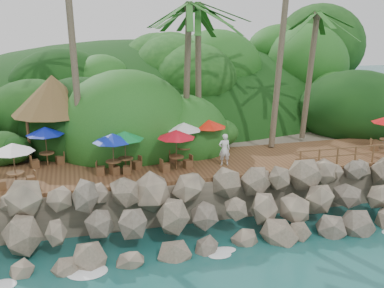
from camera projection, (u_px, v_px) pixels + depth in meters
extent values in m
plane|color=#19514F|center=(227.00, 255.00, 19.74)|extent=(140.00, 140.00, 0.00)
cube|color=gray|center=(158.00, 140.00, 34.35)|extent=(32.00, 25.20, 2.10)
ellipsoid|color=#143811|center=(143.00, 130.00, 41.62)|extent=(44.80, 28.00, 15.40)
cube|color=brown|center=(192.00, 165.00, 24.73)|extent=(26.00, 5.00, 0.20)
ellipsoid|color=white|center=(8.00, 280.00, 17.78)|extent=(1.20, 0.80, 0.06)
ellipsoid|color=white|center=(86.00, 269.00, 18.52)|extent=(1.20, 0.80, 0.06)
ellipsoid|color=white|center=(158.00, 260.00, 19.27)|extent=(1.20, 0.80, 0.06)
ellipsoid|color=white|center=(225.00, 251.00, 20.01)|extent=(1.20, 0.80, 0.06)
ellipsoid|color=white|center=(287.00, 242.00, 20.75)|extent=(1.20, 0.80, 0.06)
ellipsoid|color=white|center=(345.00, 235.00, 21.50)|extent=(1.20, 0.80, 0.06)
cylinder|color=brown|center=(73.00, 50.00, 23.84)|extent=(0.63, 2.18, 11.97)
cylinder|color=brown|center=(187.00, 80.00, 26.14)|extent=(0.46, 1.20, 8.45)
ellipsoid|color=#23601E|center=(187.00, 3.00, 25.00)|extent=(6.00, 6.00, 2.40)
cylinder|color=brown|center=(198.00, 78.00, 26.98)|extent=(0.61, 0.62, 8.46)
ellipsoid|color=#23601E|center=(199.00, 4.00, 25.85)|extent=(6.00, 6.00, 2.40)
cylinder|color=brown|center=(281.00, 49.00, 26.65)|extent=(1.46, 1.20, 11.80)
cylinder|color=brown|center=(309.00, 78.00, 28.82)|extent=(0.77, 0.89, 8.02)
ellipsoid|color=#23601E|center=(314.00, 12.00, 27.75)|extent=(6.00, 6.00, 2.40)
cylinder|color=brown|center=(29.00, 142.00, 24.50)|extent=(0.16, 0.16, 2.40)
cylinder|color=brown|center=(82.00, 138.00, 25.19)|extent=(0.16, 0.16, 2.40)
cylinder|color=brown|center=(33.00, 130.00, 27.11)|extent=(0.16, 0.16, 2.40)
cylinder|color=brown|center=(81.00, 127.00, 27.80)|extent=(0.16, 0.16, 2.40)
cone|color=brown|center=(53.00, 94.00, 25.53)|extent=(4.71, 4.71, 2.20)
cylinder|color=brown|center=(172.00, 151.00, 25.74)|extent=(0.08, 0.08, 0.70)
cylinder|color=brown|center=(172.00, 145.00, 25.64)|extent=(0.80, 0.80, 0.05)
cylinder|color=brown|center=(172.00, 139.00, 25.56)|extent=(0.05, 0.05, 2.08)
cone|color=red|center=(171.00, 124.00, 25.31)|extent=(1.99, 1.99, 0.43)
cube|color=brown|center=(160.00, 153.00, 25.87)|extent=(0.52, 0.52, 0.44)
cube|color=brown|center=(183.00, 154.00, 25.68)|extent=(0.52, 0.52, 0.44)
cylinder|color=brown|center=(126.00, 165.00, 23.30)|extent=(0.08, 0.08, 0.70)
cylinder|color=brown|center=(126.00, 158.00, 23.20)|extent=(0.80, 0.80, 0.05)
cylinder|color=brown|center=(125.00, 152.00, 23.11)|extent=(0.05, 0.05, 2.08)
cone|color=#0D7A35|center=(125.00, 135.00, 22.87)|extent=(1.99, 1.99, 0.43)
cube|color=brown|center=(115.00, 170.00, 22.92)|extent=(0.53, 0.53, 0.44)
cube|color=brown|center=(137.00, 165.00, 23.74)|extent=(0.53, 0.53, 0.44)
cube|color=brown|center=(374.00, 147.00, 27.05)|extent=(0.52, 0.52, 0.44)
cylinder|color=brown|center=(114.00, 168.00, 22.84)|extent=(0.08, 0.08, 0.70)
cylinder|color=brown|center=(114.00, 161.00, 22.74)|extent=(0.80, 0.80, 0.05)
cylinder|color=brown|center=(113.00, 155.00, 22.66)|extent=(0.05, 0.05, 2.08)
cone|color=#0B2097|center=(112.00, 138.00, 22.41)|extent=(1.99, 1.99, 0.43)
cube|color=brown|center=(101.00, 171.00, 22.83)|extent=(0.46, 0.46, 0.44)
cube|color=brown|center=(127.00, 170.00, 22.93)|extent=(0.46, 0.46, 0.44)
cylinder|color=brown|center=(176.00, 163.00, 23.57)|extent=(0.08, 0.08, 0.70)
cylinder|color=brown|center=(176.00, 157.00, 23.47)|extent=(0.80, 0.80, 0.05)
cylinder|color=brown|center=(176.00, 151.00, 23.38)|extent=(0.05, 0.05, 2.08)
cone|color=#B80B1B|center=(176.00, 134.00, 23.14)|extent=(1.99, 1.99, 0.43)
cube|color=brown|center=(165.00, 168.00, 23.30)|extent=(0.48, 0.48, 0.44)
cube|color=brown|center=(188.00, 164.00, 23.91)|extent=(0.48, 0.48, 0.44)
cylinder|color=brown|center=(16.00, 180.00, 21.12)|extent=(0.08, 0.08, 0.70)
cylinder|color=brown|center=(15.00, 173.00, 21.02)|extent=(0.80, 0.80, 0.05)
cylinder|color=brown|center=(15.00, 166.00, 20.93)|extent=(0.05, 0.05, 2.08)
cone|color=white|center=(12.00, 148.00, 20.69)|extent=(1.99, 1.99, 0.43)
cube|color=brown|center=(1.00, 185.00, 20.86)|extent=(0.48, 0.48, 0.44)
cube|color=brown|center=(31.00, 181.00, 21.45)|extent=(0.48, 0.48, 0.44)
cylinder|color=brown|center=(209.00, 151.00, 25.86)|extent=(0.08, 0.08, 0.70)
cylinder|color=brown|center=(209.00, 145.00, 25.76)|extent=(0.80, 0.80, 0.05)
cylinder|color=brown|center=(209.00, 139.00, 25.67)|extent=(0.05, 0.05, 2.08)
cone|color=red|center=(209.00, 123.00, 25.43)|extent=(1.99, 1.99, 0.43)
cube|color=brown|center=(198.00, 154.00, 25.66)|extent=(0.44, 0.44, 0.44)
cube|color=brown|center=(219.00, 152.00, 26.13)|extent=(0.44, 0.44, 0.44)
cylinder|color=brown|center=(47.00, 160.00, 24.22)|extent=(0.08, 0.08, 0.70)
cylinder|color=brown|center=(47.00, 153.00, 24.12)|extent=(0.80, 0.80, 0.05)
cylinder|color=brown|center=(46.00, 147.00, 24.03)|extent=(0.05, 0.05, 2.08)
cone|color=#0B1A97|center=(45.00, 131.00, 23.79)|extent=(1.99, 1.99, 0.43)
cube|color=brown|center=(35.00, 164.00, 23.91)|extent=(0.50, 0.50, 0.44)
cube|color=brown|center=(60.00, 160.00, 24.59)|extent=(0.50, 0.50, 0.44)
cylinder|color=brown|center=(184.00, 154.00, 25.17)|extent=(0.08, 0.08, 0.70)
cylinder|color=brown|center=(184.00, 148.00, 25.07)|extent=(0.80, 0.80, 0.05)
cylinder|color=brown|center=(184.00, 142.00, 24.98)|extent=(0.05, 0.05, 2.08)
cone|color=silver|center=(184.00, 126.00, 24.74)|extent=(1.99, 1.99, 0.43)
cube|color=brown|center=(172.00, 157.00, 25.03)|extent=(0.40, 0.40, 0.44)
cube|color=brown|center=(195.00, 156.00, 25.38)|extent=(0.40, 0.40, 0.44)
cylinder|color=brown|center=(300.00, 160.00, 23.69)|extent=(0.10, 0.10, 1.00)
cylinder|color=brown|center=(319.00, 158.00, 23.96)|extent=(0.10, 0.10, 1.00)
cylinder|color=brown|center=(337.00, 157.00, 24.24)|extent=(0.10, 0.10, 1.00)
cylinder|color=brown|center=(355.00, 155.00, 24.51)|extent=(0.10, 0.10, 1.00)
cylinder|color=brown|center=(373.00, 153.00, 24.78)|extent=(0.10, 0.10, 1.00)
cube|color=brown|center=(347.00, 148.00, 24.25)|extent=(6.10, 0.06, 0.06)
cube|color=brown|center=(347.00, 155.00, 24.36)|extent=(6.10, 0.06, 0.06)
imported|color=white|center=(224.00, 149.00, 24.22)|extent=(0.66, 0.45, 1.74)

